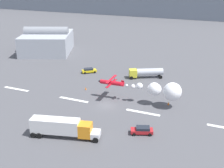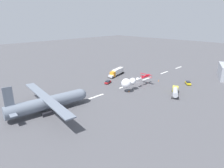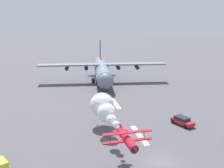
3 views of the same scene
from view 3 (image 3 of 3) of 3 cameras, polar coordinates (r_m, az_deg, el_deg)
name	(u,v)px [view 3 (image 3 of 3)]	position (r m, az deg, el deg)	size (l,w,h in m)	color
ground_plane	(159,161)	(41.31, 9.35, -14.83)	(440.00, 440.00, 0.00)	#4C4C51
runway_stripe_3	(139,135)	(48.94, 5.44, -10.00)	(8.00, 0.90, 0.01)	white
runway_stripe_4	(115,103)	(65.28, 0.64, -3.83)	(8.00, 0.90, 0.01)	white
cargo_transport_plane	(102,71)	(83.64, -1.90, 2.55)	(28.60, 37.38, 11.54)	slate
stunt_biplane_red	(105,110)	(48.48, -1.34, -5.15)	(20.95, 6.49, 4.30)	red
followme_car_yellow	(182,121)	(54.12, 13.75, -7.06)	(4.72, 3.23, 1.52)	#B21E23
traffic_cone_far	(98,126)	(51.40, -2.88, -8.32)	(0.44, 0.44, 0.75)	orange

